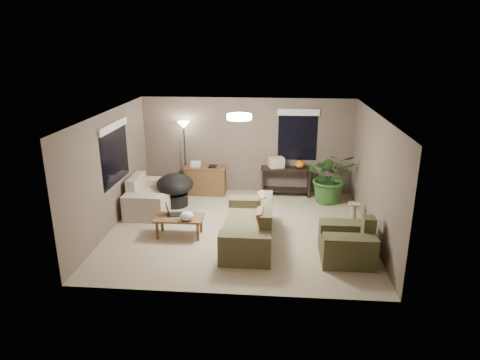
# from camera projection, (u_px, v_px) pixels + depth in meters

# --- Properties ---
(room_shell) EXTENTS (5.50, 5.50, 5.50)m
(room_shell) POSITION_uv_depth(u_px,v_px,m) (239.00, 174.00, 8.87)
(room_shell) COLOR #9D9074
(room_shell) RESTS_ON ground
(main_sofa) EXTENTS (0.95, 2.20, 0.85)m
(main_sofa) POSITION_uv_depth(u_px,v_px,m) (250.00, 228.00, 8.60)
(main_sofa) COLOR brown
(main_sofa) RESTS_ON ground
(throw_pillows) EXTENTS (0.31, 1.37, 0.47)m
(throw_pillows) POSITION_uv_depth(u_px,v_px,m) (263.00, 212.00, 8.47)
(throw_pillows) COLOR #8C7251
(throw_pillows) RESTS_ON main_sofa
(loveseat) EXTENTS (0.90, 1.60, 0.85)m
(loveseat) POSITION_uv_depth(u_px,v_px,m) (150.00, 198.00, 10.19)
(loveseat) COLOR beige
(loveseat) RESTS_ON ground
(armchair) EXTENTS (0.95, 1.00, 0.85)m
(armchair) POSITION_uv_depth(u_px,v_px,m) (348.00, 244.00, 7.91)
(armchair) COLOR #4D4E2F
(armchair) RESTS_ON ground
(coffee_table) EXTENTS (1.00, 0.55, 0.42)m
(coffee_table) POSITION_uv_depth(u_px,v_px,m) (179.00, 220.00, 8.83)
(coffee_table) COLOR brown
(coffee_table) RESTS_ON ground
(laptop) EXTENTS (0.42, 0.31, 0.24)m
(laptop) POSITION_uv_depth(u_px,v_px,m) (172.00, 212.00, 8.90)
(laptop) COLOR black
(laptop) RESTS_ON coffee_table
(plastic_bag) EXTENTS (0.33, 0.31, 0.19)m
(plastic_bag) POSITION_uv_depth(u_px,v_px,m) (187.00, 216.00, 8.63)
(plastic_bag) COLOR white
(plastic_bag) RESTS_ON coffee_table
(desk) EXTENTS (1.10, 0.50, 0.75)m
(desk) POSITION_uv_depth(u_px,v_px,m) (206.00, 180.00, 11.27)
(desk) COLOR brown
(desk) RESTS_ON ground
(desk_papers) EXTENTS (0.68, 0.27, 0.12)m
(desk_papers) POSITION_uv_depth(u_px,v_px,m) (199.00, 165.00, 11.14)
(desk_papers) COLOR silver
(desk_papers) RESTS_ON desk
(console_table) EXTENTS (1.30, 0.40, 0.75)m
(console_table) POSITION_uv_depth(u_px,v_px,m) (286.00, 179.00, 11.15)
(console_table) COLOR black
(console_table) RESTS_ON ground
(pumpkin) EXTENTS (0.29, 0.29, 0.20)m
(pumpkin) POSITION_uv_depth(u_px,v_px,m) (300.00, 164.00, 11.00)
(pumpkin) COLOR orange
(pumpkin) RESTS_ON console_table
(cardboard_box) EXTENTS (0.43, 0.38, 0.27)m
(cardboard_box) POSITION_uv_depth(u_px,v_px,m) (276.00, 162.00, 11.03)
(cardboard_box) COLOR beige
(cardboard_box) RESTS_ON console_table
(papasan_chair) EXTENTS (1.17, 1.17, 0.80)m
(papasan_chair) POSITION_uv_depth(u_px,v_px,m) (175.00, 187.00, 10.44)
(papasan_chair) COLOR black
(papasan_chair) RESTS_ON ground
(floor_lamp) EXTENTS (0.32, 0.32, 1.91)m
(floor_lamp) POSITION_uv_depth(u_px,v_px,m) (184.00, 134.00, 11.02)
(floor_lamp) COLOR black
(floor_lamp) RESTS_ON ground
(ceiling_fixture) EXTENTS (0.50, 0.50, 0.10)m
(ceiling_fixture) POSITION_uv_depth(u_px,v_px,m) (239.00, 117.00, 8.50)
(ceiling_fixture) COLOR white
(ceiling_fixture) RESTS_ON room_shell
(houseplant) EXTENTS (1.19, 1.32, 1.03)m
(houseplant) POSITION_uv_depth(u_px,v_px,m) (330.00, 182.00, 10.66)
(houseplant) COLOR #2D5923
(houseplant) RESTS_ON ground
(cat_scratching_post) EXTENTS (0.32, 0.32, 0.50)m
(cat_scratching_post) POSITION_uv_depth(u_px,v_px,m) (353.00, 215.00, 9.42)
(cat_scratching_post) COLOR tan
(cat_scratching_post) RESTS_ON ground
(window_left) EXTENTS (0.05, 1.56, 1.33)m
(window_left) POSITION_uv_depth(u_px,v_px,m) (114.00, 143.00, 9.20)
(window_left) COLOR black
(window_left) RESTS_ON room_shell
(window_back) EXTENTS (1.06, 0.05, 1.33)m
(window_back) POSITION_uv_depth(u_px,v_px,m) (298.00, 126.00, 10.94)
(window_back) COLOR black
(window_back) RESTS_ON room_shell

